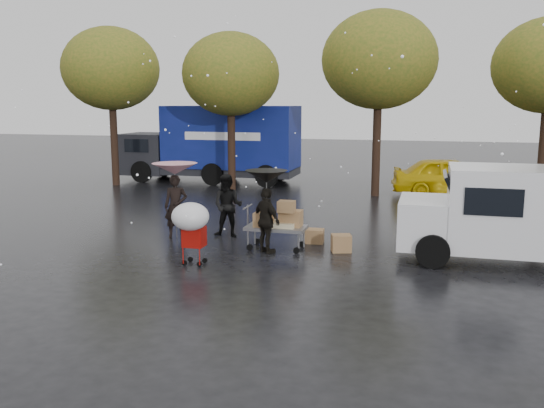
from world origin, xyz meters
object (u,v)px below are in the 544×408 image
(vendor_cart, at_px, (279,221))
(white_van, at_px, (517,213))
(person_pink, at_px, (176,207))
(shopping_cart, at_px, (191,220))
(person_black, at_px, (267,221))
(blue_truck, at_px, (215,144))
(yellow_taxi, at_px, (450,177))

(vendor_cart, distance_m, white_van, 5.56)
(person_pink, bearing_deg, vendor_cart, -26.99)
(shopping_cart, bearing_deg, person_black, 50.22)
(vendor_cart, bearing_deg, blue_truck, 118.03)
(person_black, bearing_deg, blue_truck, -26.91)
(vendor_cart, bearing_deg, white_van, 2.92)
(vendor_cart, distance_m, shopping_cart, 2.53)
(person_pink, distance_m, blue_truck, 11.36)
(white_van, height_order, yellow_taxi, white_van)
(shopping_cart, xyz_separation_m, yellow_taxi, (5.91, 11.94, -0.30))
(vendor_cart, xyz_separation_m, white_van, (5.53, 0.28, 0.43))
(person_pink, relative_size, yellow_taxi, 0.38)
(person_pink, height_order, vendor_cart, person_pink)
(yellow_taxi, bearing_deg, person_black, 148.50)
(person_black, xyz_separation_m, vendor_cart, (0.21, 0.42, -0.08))
(blue_truck, bearing_deg, person_black, -63.64)
(person_black, bearing_deg, shopping_cart, 86.95)
(person_pink, relative_size, person_black, 1.07)
(shopping_cart, distance_m, white_van, 7.41)
(person_pink, bearing_deg, person_black, -35.76)
(person_black, bearing_deg, vendor_cart, -79.53)
(person_black, xyz_separation_m, white_van, (5.74, 0.71, 0.35))
(person_pink, distance_m, shopping_cart, 2.93)
(shopping_cart, height_order, white_van, white_van)
(vendor_cart, height_order, shopping_cart, shopping_cart)
(person_pink, height_order, person_black, person_pink)
(person_black, relative_size, blue_truck, 0.19)
(vendor_cart, relative_size, yellow_taxi, 0.34)
(white_van, bearing_deg, person_black, -172.98)
(shopping_cart, height_order, blue_truck, blue_truck)
(person_black, height_order, shopping_cart, person_black)
(shopping_cart, xyz_separation_m, blue_truck, (-4.56, 13.41, 0.69))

